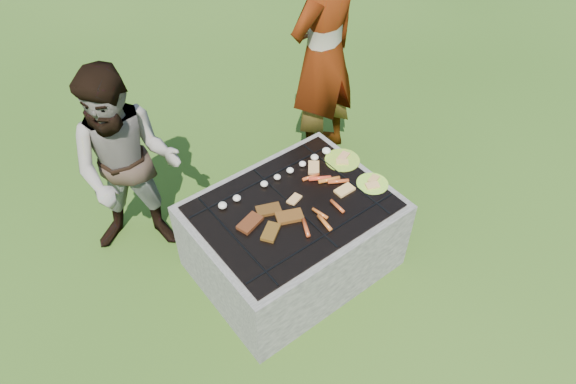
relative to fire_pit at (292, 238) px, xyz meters
The scene contains 10 objects.
lawn 0.28m from the fire_pit, ahead, with size 60.00×60.00×0.00m, color #244511.
fire_pit is the anchor object (origin of this frame).
mushrooms 0.46m from the fire_pit, 66.09° to the left, with size 0.95×0.06×0.04m.
pork_slabs 0.39m from the fire_pit, behind, with size 0.42×0.31×0.03m.
sausages 0.41m from the fire_pit, 17.88° to the right, with size 0.55×0.48×0.03m.
bread_on_grate 0.45m from the fire_pit, ahead, with size 0.44×0.41×0.02m.
plate_far 0.66m from the fire_pit, 13.81° to the left, with size 0.29×0.29×0.03m.
plate_near 0.67m from the fire_pit, 16.72° to the right, with size 0.27×0.27×0.03m.
cook 1.49m from the fire_pit, 41.48° to the left, with size 0.70×0.46×1.91m, color gray.
bystander 1.21m from the fire_pit, 130.89° to the left, with size 0.73×0.57×1.49m, color gray.
Camera 1 is at (-1.44, -1.81, 3.03)m, focal length 32.00 mm.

